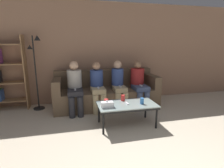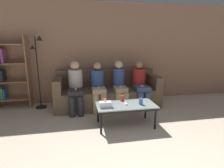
{
  "view_description": "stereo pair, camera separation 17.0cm",
  "coord_description": "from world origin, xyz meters",
  "px_view_note": "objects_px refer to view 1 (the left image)",
  "views": [
    {
      "loc": [
        -0.83,
        -0.82,
        1.54
      ],
      "look_at": [
        0.0,
        2.73,
        0.7
      ],
      "focal_mm": 28.0,
      "sensor_mm": 36.0,
      "label": 1
    },
    {
      "loc": [
        -0.66,
        -0.86,
        1.54
      ],
      "look_at": [
        0.0,
        2.73,
        0.7
      ],
      "focal_mm": 28.0,
      "sensor_mm": 36.0,
      "label": 2
    }
  ],
  "objects_px": {
    "bookshelf": "(3,73)",
    "standing_lamp": "(36,65)",
    "cup_near_right": "(142,101)",
    "tissue_box": "(107,104)",
    "cup_far_center": "(106,102)",
    "seated_person_right_end": "(139,82)",
    "seated_person_mid_right": "(119,83)",
    "couch": "(106,93)",
    "game_remote": "(127,103)",
    "seated_person_left_end": "(75,85)",
    "cup_near_left": "(123,98)",
    "coffee_table": "(127,106)",
    "seated_person_mid_left": "(97,85)"
  },
  "relations": [
    {
      "from": "couch",
      "to": "tissue_box",
      "type": "relative_size",
      "value": 11.5
    },
    {
      "from": "game_remote",
      "to": "cup_near_left",
      "type": "bearing_deg",
      "value": 96.06
    },
    {
      "from": "couch",
      "to": "tissue_box",
      "type": "bearing_deg",
      "value": -100.78
    },
    {
      "from": "game_remote",
      "to": "standing_lamp",
      "type": "bearing_deg",
      "value": 143.33
    },
    {
      "from": "cup_near_left",
      "to": "seated_person_left_end",
      "type": "relative_size",
      "value": 0.1
    },
    {
      "from": "coffee_table",
      "to": "tissue_box",
      "type": "height_order",
      "value": "tissue_box"
    },
    {
      "from": "cup_far_center",
      "to": "standing_lamp",
      "type": "distance_m",
      "value": 2.0
    },
    {
      "from": "bookshelf",
      "to": "game_remote",
      "type": "bearing_deg",
      "value": -30.2
    },
    {
      "from": "seated_person_right_end",
      "to": "coffee_table",
      "type": "bearing_deg",
      "value": -122.34
    },
    {
      "from": "standing_lamp",
      "to": "tissue_box",
      "type": "bearing_deg",
      "value": -45.78
    },
    {
      "from": "cup_near_right",
      "to": "cup_far_center",
      "type": "height_order",
      "value": "same"
    },
    {
      "from": "bookshelf",
      "to": "seated_person_right_end",
      "type": "distance_m",
      "value": 3.2
    },
    {
      "from": "cup_far_center",
      "to": "game_remote",
      "type": "relative_size",
      "value": 0.77
    },
    {
      "from": "cup_near_left",
      "to": "standing_lamp",
      "type": "distance_m",
      "value": 2.18
    },
    {
      "from": "seated_person_mid_left",
      "to": "seated_person_right_end",
      "type": "height_order",
      "value": "seated_person_mid_left"
    },
    {
      "from": "seated_person_mid_right",
      "to": "seated_person_right_end",
      "type": "height_order",
      "value": "seated_person_mid_right"
    },
    {
      "from": "tissue_box",
      "to": "game_remote",
      "type": "xyz_separation_m",
      "value": [
        0.4,
        0.09,
        -0.04
      ]
    },
    {
      "from": "bookshelf",
      "to": "standing_lamp",
      "type": "bearing_deg",
      "value": -10.8
    },
    {
      "from": "cup_near_left",
      "to": "game_remote",
      "type": "height_order",
      "value": "cup_near_left"
    },
    {
      "from": "tissue_box",
      "to": "bookshelf",
      "type": "height_order",
      "value": "bookshelf"
    },
    {
      "from": "seated_person_left_end",
      "to": "seated_person_right_end",
      "type": "xyz_separation_m",
      "value": [
        1.55,
        0.01,
        -0.02
      ]
    },
    {
      "from": "seated_person_right_end",
      "to": "seated_person_mid_left",
      "type": "bearing_deg",
      "value": -179.77
    },
    {
      "from": "bookshelf",
      "to": "standing_lamp",
      "type": "relative_size",
      "value": 1.01
    },
    {
      "from": "coffee_table",
      "to": "cup_near_right",
      "type": "distance_m",
      "value": 0.3
    },
    {
      "from": "cup_near_right",
      "to": "tissue_box",
      "type": "height_order",
      "value": "tissue_box"
    },
    {
      "from": "cup_near_left",
      "to": "cup_far_center",
      "type": "relative_size",
      "value": 1.01
    },
    {
      "from": "tissue_box",
      "to": "game_remote",
      "type": "height_order",
      "value": "tissue_box"
    },
    {
      "from": "cup_far_center",
      "to": "seated_person_mid_left",
      "type": "height_order",
      "value": "seated_person_mid_left"
    },
    {
      "from": "cup_near_right",
      "to": "bookshelf",
      "type": "height_order",
      "value": "bookshelf"
    },
    {
      "from": "couch",
      "to": "cup_near_right",
      "type": "xyz_separation_m",
      "value": [
        0.43,
        -1.27,
        0.17
      ]
    },
    {
      "from": "cup_near_left",
      "to": "bookshelf",
      "type": "height_order",
      "value": "bookshelf"
    },
    {
      "from": "coffee_table",
      "to": "game_remote",
      "type": "relative_size",
      "value": 7.35
    },
    {
      "from": "couch",
      "to": "seated_person_right_end",
      "type": "relative_size",
      "value": 2.25
    },
    {
      "from": "game_remote",
      "to": "seated_person_mid_left",
      "type": "xyz_separation_m",
      "value": [
        -0.42,
        0.97,
        0.16
      ]
    },
    {
      "from": "tissue_box",
      "to": "seated_person_left_end",
      "type": "xyz_separation_m",
      "value": [
        -0.53,
        1.06,
        0.14
      ]
    },
    {
      "from": "coffee_table",
      "to": "cup_near_right",
      "type": "height_order",
      "value": "cup_near_right"
    },
    {
      "from": "couch",
      "to": "game_remote",
      "type": "relative_size",
      "value": 16.86
    },
    {
      "from": "bookshelf",
      "to": "seated_person_mid_right",
      "type": "distance_m",
      "value": 2.69
    },
    {
      "from": "coffee_table",
      "to": "seated_person_mid_left",
      "type": "bearing_deg",
      "value": 113.08
    },
    {
      "from": "cup_near_right",
      "to": "seated_person_right_end",
      "type": "distance_m",
      "value": 1.11
    },
    {
      "from": "cup_far_center",
      "to": "seated_person_right_end",
      "type": "height_order",
      "value": "seated_person_right_end"
    },
    {
      "from": "cup_near_right",
      "to": "seated_person_mid_right",
      "type": "relative_size",
      "value": 0.1
    },
    {
      "from": "cup_near_left",
      "to": "tissue_box",
      "type": "height_order",
      "value": "tissue_box"
    },
    {
      "from": "coffee_table",
      "to": "seated_person_left_end",
      "type": "xyz_separation_m",
      "value": [
        -0.93,
        0.97,
        0.23
      ]
    },
    {
      "from": "cup_near_left",
      "to": "seated_person_mid_right",
      "type": "xyz_separation_m",
      "value": [
        0.12,
        0.78,
        0.11
      ]
    },
    {
      "from": "seated_person_mid_left",
      "to": "bookshelf",
      "type": "bearing_deg",
      "value": 166.74
    },
    {
      "from": "cup_near_left",
      "to": "game_remote",
      "type": "xyz_separation_m",
      "value": [
        0.02,
        -0.19,
        -0.05
      ]
    },
    {
      "from": "couch",
      "to": "seated_person_mid_left",
      "type": "bearing_deg",
      "value": -139.76
    },
    {
      "from": "seated_person_mid_left",
      "to": "seated_person_right_end",
      "type": "xyz_separation_m",
      "value": [
        1.03,
        0.0,
        0.01
      ]
    },
    {
      "from": "coffee_table",
      "to": "standing_lamp",
      "type": "bearing_deg",
      "value": 143.33
    }
  ]
}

